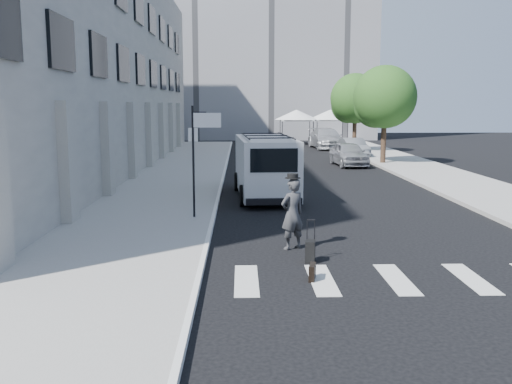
{
  "coord_description": "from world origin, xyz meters",
  "views": [
    {
      "loc": [
        -1.1,
        -14.63,
        3.69
      ],
      "look_at": [
        -0.7,
        0.85,
        1.3
      ],
      "focal_mm": 40.0,
      "sensor_mm": 36.0,
      "label": 1
    }
  ],
  "objects": [
    {
      "name": "sidewalk_right",
      "position": [
        9.0,
        20.0,
        0.07
      ],
      "size": [
        4.0,
        56.0,
        0.15
      ],
      "primitive_type": "cube",
      "color": "gray",
      "rests_on": "ground"
    },
    {
      "name": "tent_right",
      "position": [
        7.2,
        38.5,
        2.71
      ],
      "size": [
        4.0,
        4.0,
        3.2
      ],
      "color": "black",
      "rests_on": "ground"
    },
    {
      "name": "tree_far",
      "position": [
        7.5,
        29.15,
        3.97
      ],
      "size": [
        3.8,
        3.83,
        6.03
      ],
      "color": "black",
      "rests_on": "ground"
    },
    {
      "name": "parked_car_b",
      "position": [
        6.8,
        25.28,
        0.66
      ],
      "size": [
        1.77,
        4.14,
        1.33
      ],
      "primitive_type": "imported",
      "rotation": [
        0.0,
        0.0,
        0.09
      ],
      "color": "slate",
      "rests_on": "ground"
    },
    {
      "name": "parked_car_a",
      "position": [
        5.39,
        19.54,
        0.73
      ],
      "size": [
        2.02,
        4.38,
        1.45
      ],
      "primitive_type": "imported",
      "rotation": [
        0.0,
        0.0,
        0.07
      ],
      "color": "#929399",
      "rests_on": "ground"
    },
    {
      "name": "building_left",
      "position": [
        -11.5,
        18.0,
        6.0
      ],
      "size": [
        10.0,
        44.0,
        12.0
      ],
      "primitive_type": "cube",
      "color": "gray",
      "rests_on": "ground"
    },
    {
      "name": "tent_left",
      "position": [
        4.0,
        38.0,
        2.71
      ],
      "size": [
        4.0,
        4.0,
        3.2
      ],
      "color": "black",
      "rests_on": "ground"
    },
    {
      "name": "building_far",
      "position": [
        2.0,
        50.0,
        12.5
      ],
      "size": [
        22.0,
        12.0,
        25.0
      ],
      "primitive_type": "cube",
      "color": "slate",
      "rests_on": "ground"
    },
    {
      "name": "cargo_van",
      "position": [
        -0.15,
        8.01,
        1.23
      ],
      "size": [
        2.55,
        6.46,
        2.38
      ],
      "rotation": [
        0.0,
        0.0,
        0.06
      ],
      "color": "silver",
      "rests_on": "ground"
    },
    {
      "name": "briefcase",
      "position": [
        0.4,
        -3.0,
        0.17
      ],
      "size": [
        0.21,
        0.46,
        0.34
      ],
      "primitive_type": "cube",
      "rotation": [
        0.0,
        0.0,
        -0.21
      ],
      "color": "black",
      "rests_on": "ground"
    },
    {
      "name": "parked_car_c",
      "position": [
        6.07,
        33.16,
        0.84
      ],
      "size": [
        2.77,
        5.95,
        1.68
      ],
      "primitive_type": "imported",
      "rotation": [
        0.0,
        0.0,
        0.07
      ],
      "color": "#9EA0A5",
      "rests_on": "ground"
    },
    {
      "name": "tree_near",
      "position": [
        7.5,
        20.15,
        3.97
      ],
      "size": [
        3.8,
        3.83,
        6.03
      ],
      "color": "black",
      "rests_on": "ground"
    },
    {
      "name": "ground",
      "position": [
        0.0,
        0.0,
        0.0
      ],
      "size": [
        120.0,
        120.0,
        0.0
      ],
      "primitive_type": "plane",
      "color": "black",
      "rests_on": "ground"
    },
    {
      "name": "sign_pole",
      "position": [
        -2.36,
        3.2,
        2.65
      ],
      "size": [
        1.03,
        0.07,
        3.5
      ],
      "color": "black",
      "rests_on": "sidewalk_left"
    },
    {
      "name": "suitcase",
      "position": [
        0.52,
        -1.62,
        0.27
      ],
      "size": [
        0.28,
        0.39,
        1.0
      ],
      "rotation": [
        0.0,
        0.0,
        -0.17
      ],
      "color": "black",
      "rests_on": "ground"
    },
    {
      "name": "sidewalk_left",
      "position": [
        -4.25,
        16.0,
        0.07
      ],
      "size": [
        4.5,
        48.0,
        0.15
      ],
      "primitive_type": "cube",
      "color": "gray",
      "rests_on": "ground"
    },
    {
      "name": "businessman",
      "position": [
        0.2,
        -0.38,
        0.92
      ],
      "size": [
        0.8,
        0.71,
        1.84
      ],
      "primitive_type": "imported",
      "rotation": [
        0.0,
        0.0,
        3.66
      ],
      "color": "#353537",
      "rests_on": "ground"
    }
  ]
}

